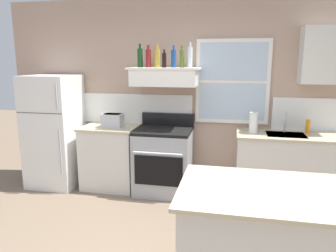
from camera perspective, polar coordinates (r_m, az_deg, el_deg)
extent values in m
cube|color=tan|center=(4.59, 3.25, 5.62)|extent=(5.40, 0.06, 2.70)
cube|color=white|center=(4.88, -10.36, 3.21)|extent=(2.50, 0.02, 0.44)
cube|color=white|center=(4.66, 25.59, 1.85)|extent=(1.20, 0.02, 0.44)
cube|color=white|center=(4.47, 11.53, 7.81)|extent=(1.00, 0.04, 1.15)
cube|color=silver|center=(4.45, 11.53, 7.80)|extent=(0.90, 0.01, 1.05)
cube|color=white|center=(4.45, 11.53, 7.80)|extent=(0.90, 0.02, 0.04)
cube|color=white|center=(4.96, -19.79, -0.85)|extent=(0.70, 0.68, 1.63)
cube|color=#333333|center=(4.62, -22.26, 2.15)|extent=(0.69, 0.00, 0.01)
cylinder|color=#A5A8AD|center=(4.55, -18.81, -4.36)|extent=(0.02, 0.02, 0.63)
cylinder|color=#A5A8AD|center=(4.41, -19.46, 5.16)|extent=(0.02, 0.02, 0.34)
cube|color=silver|center=(4.73, -10.23, -5.63)|extent=(0.76, 0.60, 0.88)
cube|color=#C6B793|center=(4.62, -10.44, -0.23)|extent=(0.79, 0.63, 0.03)
cube|color=silver|center=(4.54, -9.94, 1.00)|extent=(0.28, 0.20, 0.19)
cube|color=black|center=(4.53, -9.98, 2.10)|extent=(0.24, 0.16, 0.01)
cube|color=black|center=(4.59, -11.64, 1.49)|extent=(0.02, 0.03, 0.02)
cube|color=#9EA0A5|center=(4.47, -0.79, -6.56)|extent=(0.76, 0.64, 0.87)
cube|color=black|center=(4.35, -0.81, -0.86)|extent=(0.76, 0.64, 0.04)
cube|color=black|center=(4.60, -0.03, 1.25)|extent=(0.76, 0.06, 0.18)
cube|color=black|center=(4.17, -1.77, -8.13)|extent=(0.65, 0.01, 0.40)
cylinder|color=silver|center=(4.06, -1.91, -4.98)|extent=(0.65, 0.03, 0.03)
cube|color=white|center=(4.34, -0.55, 8.73)|extent=(0.88, 0.48, 0.22)
cube|color=#262628|center=(4.13, -1.22, 7.46)|extent=(0.75, 0.02, 0.04)
cube|color=white|center=(4.34, -0.55, 10.35)|extent=(0.96, 0.52, 0.02)
cylinder|color=#143819|center=(4.43, -5.05, 12.12)|extent=(0.07, 0.07, 0.25)
cylinder|color=#143819|center=(4.43, -5.08, 14.14)|extent=(0.03, 0.03, 0.06)
cylinder|color=maroon|center=(4.40, -3.54, 12.06)|extent=(0.07, 0.07, 0.24)
cylinder|color=maroon|center=(4.41, -3.57, 13.99)|extent=(0.03, 0.03, 0.06)
cylinder|color=#B29333|center=(4.41, -1.96, 12.13)|extent=(0.08, 0.08, 0.25)
cylinder|color=#B29333|center=(4.41, -1.98, 14.13)|extent=(0.03, 0.03, 0.06)
cylinder|color=black|center=(4.29, -0.69, 11.76)|extent=(0.06, 0.06, 0.19)
cylinder|color=black|center=(4.29, -0.69, 13.33)|extent=(0.02, 0.02, 0.05)
cylinder|color=#1E478C|center=(4.34, 1.01, 12.05)|extent=(0.07, 0.07, 0.23)
cylinder|color=#1E478C|center=(4.34, 1.02, 13.96)|extent=(0.03, 0.03, 0.06)
cylinder|color=#4C601E|center=(4.25, 2.54, 11.98)|extent=(0.06, 0.06, 0.22)
cylinder|color=#4C601E|center=(4.25, 2.56, 13.87)|extent=(0.03, 0.03, 0.06)
cylinder|color=silver|center=(4.25, 3.99, 12.22)|extent=(0.06, 0.06, 0.26)
cylinder|color=silver|center=(4.25, 4.02, 14.41)|extent=(0.03, 0.03, 0.07)
cube|color=silver|center=(4.48, 21.28, -7.30)|extent=(1.40, 0.60, 0.88)
cube|color=#C6B793|center=(4.35, 21.72, -1.62)|extent=(1.43, 0.63, 0.03)
cube|color=#B7BABC|center=(4.32, 20.47, -1.51)|extent=(0.48, 0.36, 0.01)
cylinder|color=silver|center=(4.42, 20.34, 0.74)|extent=(0.03, 0.03, 0.28)
cylinder|color=silver|center=(4.33, 20.61, 2.10)|extent=(0.02, 0.16, 0.02)
cylinder|color=white|center=(4.26, 15.16, 0.60)|extent=(0.11, 0.11, 0.27)
cylinder|color=orange|center=(4.46, 23.88, -0.10)|extent=(0.06, 0.06, 0.18)
cube|color=silver|center=(2.70, 17.96, -20.17)|extent=(1.32, 0.82, 0.88)
cube|color=#C6B793|center=(2.49, 18.63, -11.22)|extent=(1.40, 0.90, 0.03)
cube|color=silver|center=(4.46, 26.93, 11.29)|extent=(0.64, 0.32, 0.70)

